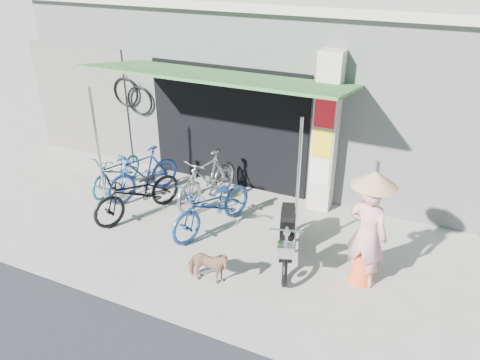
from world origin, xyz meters
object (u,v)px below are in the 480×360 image
at_px(bike_black, 138,193).
at_px(bike_blue, 143,173).
at_px(bike_silver, 207,179).
at_px(street_dog, 208,266).
at_px(bike_navy, 213,206).
at_px(nun, 368,230).
at_px(moped, 287,236).
at_px(bike_teal, 117,170).

bearing_deg(bike_black, bike_blue, 139.76).
height_order(bike_silver, street_dog, bike_silver).
distance_m(bike_silver, street_dog, 2.45).
bearing_deg(bike_navy, nun, 10.27).
distance_m(bike_silver, bike_navy, 0.98).
bearing_deg(bike_silver, bike_blue, -156.88).
bearing_deg(bike_blue, bike_silver, 32.48).
relative_size(bike_silver, moped, 1.06).
relative_size(bike_blue, moped, 1.01).
relative_size(bike_teal, street_dog, 2.31).
height_order(moped, nun, nun).
relative_size(bike_navy, moped, 1.13).
bearing_deg(moped, bike_silver, 133.96).
distance_m(bike_silver, nun, 3.46).
bearing_deg(bike_black, street_dog, -8.29).
bearing_deg(bike_navy, bike_black, -157.03).
bearing_deg(moped, bike_navy, 151.63).
xyz_separation_m(bike_blue, street_dog, (2.47, -1.87, -0.21)).
bearing_deg(bike_teal, moped, -14.21).
distance_m(moped, nun, 1.31).
bearing_deg(bike_black, bike_teal, 167.26).
xyz_separation_m(bike_black, street_dog, (2.09, -1.18, -0.19)).
distance_m(bike_black, bike_silver, 1.34).
relative_size(bike_blue, street_dog, 2.42).
bearing_deg(bike_blue, bike_navy, 4.42).
distance_m(bike_blue, moped, 3.43).
xyz_separation_m(bike_teal, nun, (5.23, -0.89, 0.49)).
height_order(bike_silver, moped, bike_silver).
height_order(bike_black, bike_silver, bike_silver).
distance_m(bike_teal, bike_navy, 2.59).
distance_m(bike_teal, nun, 5.33).
xyz_separation_m(bike_navy, street_dog, (0.61, -1.33, -0.20)).
bearing_deg(nun, street_dog, 42.37).
height_order(bike_teal, bike_black, bike_black).
xyz_separation_m(bike_teal, bike_black, (1.05, -0.71, 0.07)).
relative_size(bike_teal, bike_black, 0.86).
xyz_separation_m(bike_navy, nun, (2.70, -0.33, 0.42)).
bearing_deg(bike_navy, street_dog, -48.00).
relative_size(bike_teal, bike_navy, 0.85).
bearing_deg(bike_teal, bike_navy, -14.84).
bearing_deg(bike_teal, street_dog, -33.37).
bearing_deg(moped, bike_teal, 150.55).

